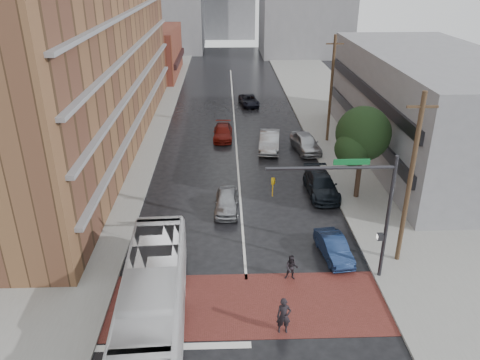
{
  "coord_description": "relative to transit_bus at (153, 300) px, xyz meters",
  "views": [
    {
      "loc": [
        -1.06,
        -18.29,
        15.69
      ],
      "look_at": [
        -0.16,
        7.91,
        3.5
      ],
      "focal_mm": 35.0,
      "sensor_mm": 36.0,
      "label": 1
    }
  ],
  "objects": [
    {
      "name": "ground",
      "position": [
        4.47,
        1.0,
        -1.61
      ],
      "size": [
        160.0,
        160.0,
        0.0
      ],
      "primitive_type": "plane",
      "color": "black",
      "rests_on": "ground"
    },
    {
      "name": "crosswalk",
      "position": [
        4.47,
        1.5,
        -1.6
      ],
      "size": [
        14.0,
        5.0,
        0.02
      ],
      "primitive_type": "cube",
      "color": "maroon",
      "rests_on": "ground"
    },
    {
      "name": "sidewalk_west",
      "position": [
        -7.03,
        26.0,
        -1.54
      ],
      "size": [
        9.0,
        90.0,
        0.15
      ],
      "primitive_type": "cube",
      "color": "gray",
      "rests_on": "ground"
    },
    {
      "name": "sidewalk_east",
      "position": [
        15.97,
        26.0,
        -1.54
      ],
      "size": [
        9.0,
        90.0,
        0.15
      ],
      "primitive_type": "cube",
      "color": "gray",
      "rests_on": "ground"
    },
    {
      "name": "storefront_west",
      "position": [
        -7.53,
        55.0,
        1.89
      ],
      "size": [
        8.0,
        16.0,
        7.0
      ],
      "primitive_type": "cube",
      "color": "brown",
      "rests_on": "ground"
    },
    {
      "name": "building_east",
      "position": [
        20.97,
        21.0,
        2.89
      ],
      "size": [
        11.0,
        26.0,
        9.0
      ],
      "primitive_type": "cube",
      "color": "gray",
      "rests_on": "ground"
    },
    {
      "name": "street_tree",
      "position": [
        12.98,
        13.03,
        3.12
      ],
      "size": [
        4.2,
        4.1,
        6.9
      ],
      "color": "#332319",
      "rests_on": "ground"
    },
    {
      "name": "signal_mast",
      "position": [
        10.31,
        3.5,
        3.12
      ],
      "size": [
        6.5,
        0.3,
        7.2
      ],
      "color": "#2D2D33",
      "rests_on": "ground"
    },
    {
      "name": "utility_pole_near",
      "position": [
        13.27,
        5.0,
        3.53
      ],
      "size": [
        1.6,
        0.26,
        10.0
      ],
      "color": "#473321",
      "rests_on": "ground"
    },
    {
      "name": "utility_pole_far",
      "position": [
        13.27,
        25.0,
        3.53
      ],
      "size": [
        1.6,
        0.26,
        10.0
      ],
      "color": "#473321",
      "rests_on": "ground"
    },
    {
      "name": "transit_bus",
      "position": [
        0.0,
        0.0,
        0.0
      ],
      "size": [
        3.27,
        11.68,
        3.22
      ],
      "primitive_type": "imported",
      "rotation": [
        0.0,
        0.0,
        0.05
      ],
      "color": "silver",
      "rests_on": "ground"
    },
    {
      "name": "pedestrian_a",
      "position": [
        6.0,
        -0.5,
        -0.68
      ],
      "size": [
        0.68,
        0.45,
        1.86
      ],
      "primitive_type": "imported",
      "rotation": [
        0.0,
        0.0,
        0.01
      ],
      "color": "black",
      "rests_on": "ground"
    },
    {
      "name": "pedestrian_b",
      "position": [
        6.92,
        3.5,
        -0.87
      ],
      "size": [
        0.82,
        0.69,
        1.48
      ],
      "primitive_type": "imported",
      "rotation": [
        0.0,
        0.0,
        -0.2
      ],
      "color": "black",
      "rests_on": "ground"
    },
    {
      "name": "car_travel_a",
      "position": [
        3.46,
        11.41,
        -0.92
      ],
      "size": [
        1.81,
        4.14,
        1.39
      ],
      "primitive_type": "imported",
      "rotation": [
        0.0,
        0.0,
        -0.04
      ],
      "color": "#9A9DA2",
      "rests_on": "ground"
    },
    {
      "name": "car_travel_b",
      "position": [
        7.5,
        23.03,
        -0.77
      ],
      "size": [
        2.37,
        5.25,
        1.67
      ],
      "primitive_type": "imported",
      "rotation": [
        0.0,
        0.0,
        -0.12
      ],
      "color": "#96989D",
      "rests_on": "ground"
    },
    {
      "name": "car_travel_c",
      "position": [
        3.21,
        26.15,
        -0.96
      ],
      "size": [
        1.92,
        4.5,
        1.29
      ],
      "primitive_type": "imported",
      "rotation": [
        0.0,
        0.0,
        -0.03
      ],
      "color": "maroon",
      "rests_on": "ground"
    },
    {
      "name": "suv_travel",
      "position": [
        6.37,
        37.96,
        -1.0
      ],
      "size": [
        2.58,
        4.6,
        1.21
      ],
      "primitive_type": "imported",
      "rotation": [
        0.0,
        0.0,
        0.13
      ],
      "color": "black",
      "rests_on": "ground"
    },
    {
      "name": "car_parked_near",
      "position": [
        9.67,
        5.56,
        -0.98
      ],
      "size": [
        1.83,
        3.95,
        1.25
      ],
      "primitive_type": "imported",
      "rotation": [
        0.0,
        0.0,
        0.14
      ],
      "color": "#142346",
      "rests_on": "ground"
    },
    {
      "name": "car_parked_mid",
      "position": [
        10.51,
        13.78,
        -0.86
      ],
      "size": [
        2.23,
        5.2,
        1.49
      ],
      "primitive_type": "imported",
      "rotation": [
        0.0,
        0.0,
        0.03
      ],
      "color": "black",
      "rests_on": "ground"
    },
    {
      "name": "car_parked_far",
      "position": [
        10.77,
        22.53,
        -0.79
      ],
      "size": [
        2.68,
        5.06,
        1.64
      ],
      "primitive_type": "imported",
      "rotation": [
        0.0,
        0.0,
        0.16
      ],
      "color": "#A6A8AD",
      "rests_on": "ground"
    }
  ]
}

